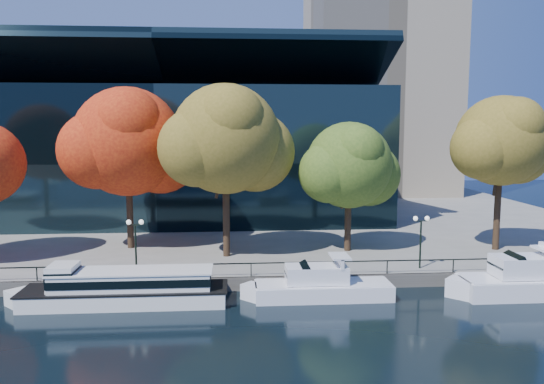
{
  "coord_description": "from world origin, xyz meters",
  "views": [
    {
      "loc": [
        3.73,
        -33.95,
        11.64
      ],
      "look_at": [
        6.87,
        8.0,
        6.53
      ],
      "focal_mm": 35.0,
      "sensor_mm": 36.0,
      "label": 1
    }
  ],
  "objects": [
    {
      "name": "tree_5",
      "position": [
        26.95,
        10.12,
        10.36
      ],
      "size": [
        9.7,
        7.95,
        13.41
      ],
      "color": "black",
      "rests_on": "promenade"
    },
    {
      "name": "cruiser_far",
      "position": [
        23.94,
        0.36,
        1.14
      ],
      "size": [
        11.04,
        3.06,
        3.61
      ],
      "color": "white",
      "rests_on": "ground"
    },
    {
      "name": "convention_building",
      "position": [
        -4.0,
        31.79,
        8.51
      ],
      "size": [
        50.0,
        24.57,
        21.43
      ],
      "color": "black",
      "rests_on": "ground"
    },
    {
      "name": "tree_4",
      "position": [
        13.83,
        10.7,
        8.3
      ],
      "size": [
        9.26,
        7.59,
        11.16
      ],
      "color": "black",
      "rests_on": "promenade"
    },
    {
      "name": "tree_3",
      "position": [
        3.36,
        9.44,
        10.54
      ],
      "size": [
        11.25,
        9.22,
        14.24
      ],
      "color": "black",
      "rests_on": "promenade"
    },
    {
      "name": "lamp_1",
      "position": [
        -3.36,
        4.5,
        3.98
      ],
      "size": [
        1.26,
        0.36,
        4.03
      ],
      "color": "black",
      "rests_on": "promenade"
    },
    {
      "name": "lamp_2",
      "position": [
        17.91,
        4.5,
        3.98
      ],
      "size": [
        1.26,
        0.36,
        4.03
      ],
      "color": "black",
      "rests_on": "promenade"
    },
    {
      "name": "promenade",
      "position": [
        0.0,
        36.38,
        0.5
      ],
      "size": [
        90.0,
        67.08,
        1.0
      ],
      "color": "slate",
      "rests_on": "ground"
    },
    {
      "name": "cruiser_near",
      "position": [
        9.44,
        0.91,
        0.93
      ],
      "size": [
        10.35,
        2.67,
        3.0
      ],
      "color": "white",
      "rests_on": "ground"
    },
    {
      "name": "railing",
      "position": [
        0.0,
        3.25,
        1.94
      ],
      "size": [
        88.2,
        0.08,
        0.99
      ],
      "color": "black",
      "rests_on": "promenade"
    },
    {
      "name": "ground",
      "position": [
        0.0,
        0.0,
        0.0
      ],
      "size": [
        160.0,
        160.0,
        0.0
      ],
      "primitive_type": "plane",
      "color": "black",
      "rests_on": "ground"
    },
    {
      "name": "tree_2",
      "position": [
        -5.19,
        13.18,
        10.24
      ],
      "size": [
        11.89,
        9.75,
        14.2
      ],
      "color": "black",
      "rests_on": "promenade"
    },
    {
      "name": "tour_boat",
      "position": [
        -3.76,
        0.69,
        1.18
      ],
      "size": [
        14.67,
        3.27,
        2.78
      ],
      "color": "white",
      "rests_on": "ground"
    }
  ]
}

